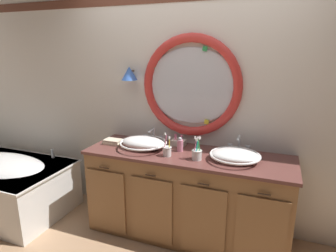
{
  "coord_description": "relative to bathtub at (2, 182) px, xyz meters",
  "views": [
    {
      "loc": [
        0.83,
        -2.23,
        1.84
      ],
      "look_at": [
        -0.12,
        0.25,
        1.13
      ],
      "focal_mm": 30.72,
      "sensor_mm": 36.0,
      "label": 1
    }
  ],
  "objects": [
    {
      "name": "faucet_set_right",
      "position": [
        2.6,
        0.54,
        0.6
      ],
      "size": [
        0.22,
        0.14,
        0.17
      ],
      "color": "silver",
      "rests_on": "vanity_counter"
    },
    {
      "name": "toiletry_basket",
      "position": [
        1.99,
        0.51,
        0.57
      ],
      "size": [
        0.15,
        0.11,
        0.11
      ],
      "color": "beige",
      "rests_on": "vanity_counter"
    },
    {
      "name": "ground_plane",
      "position": [
        2.07,
        0.07,
        -0.34
      ],
      "size": [
        14.0,
        14.0,
        0.0
      ],
      "primitive_type": "plane",
      "color": "tan"
    },
    {
      "name": "sink_basin_left",
      "position": [
        1.7,
        0.29,
        0.6
      ],
      "size": [
        0.47,
        0.47,
        0.12
      ],
      "color": "white",
      "rests_on": "vanity_counter"
    },
    {
      "name": "bathtub",
      "position": [
        0.0,
        0.0,
        0.0
      ],
      "size": [
        1.56,
        0.94,
        0.67
      ],
      "color": "white",
      "rests_on": "ground_plane"
    },
    {
      "name": "toothbrush_holder_left",
      "position": [
        2.0,
        0.18,
        0.59
      ],
      "size": [
        0.09,
        0.09,
        0.23
      ],
      "color": "white",
      "rests_on": "vanity_counter"
    },
    {
      "name": "folded_hand_towel",
      "position": [
        1.34,
        0.3,
        0.56
      ],
      "size": [
        0.2,
        0.13,
        0.05
      ],
      "color": "beige",
      "rests_on": "vanity_counter"
    },
    {
      "name": "toothbrush_holder_right",
      "position": [
        2.28,
        0.19,
        0.59
      ],
      "size": [
        0.1,
        0.1,
        0.22
      ],
      "color": "white",
      "rests_on": "vanity_counter"
    },
    {
      "name": "soap_dispenser",
      "position": [
        2.07,
        0.35,
        0.6
      ],
      "size": [
        0.06,
        0.07,
        0.14
      ],
      "color": "pink",
      "rests_on": "vanity_counter"
    },
    {
      "name": "sink_basin_right",
      "position": [
        2.6,
        0.29,
        0.59
      ],
      "size": [
        0.45,
        0.45,
        0.1
      ],
      "color": "white",
      "rests_on": "vanity_counter"
    },
    {
      "name": "faucet_set_left",
      "position": [
        1.7,
        0.53,
        0.6
      ],
      "size": [
        0.24,
        0.15,
        0.15
      ],
      "color": "silver",
      "rests_on": "vanity_counter"
    },
    {
      "name": "vanity_counter",
      "position": [
        2.15,
        0.31,
        0.1
      ],
      "size": [
        1.98,
        0.65,
        0.88
      ],
      "color": "olive",
      "rests_on": "ground_plane"
    },
    {
      "name": "back_wall_assembly",
      "position": [
        2.07,
        0.65,
        0.98
      ],
      "size": [
        6.4,
        0.26,
        2.6
      ],
      "color": "silver",
      "rests_on": "ground_plane"
    }
  ]
}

